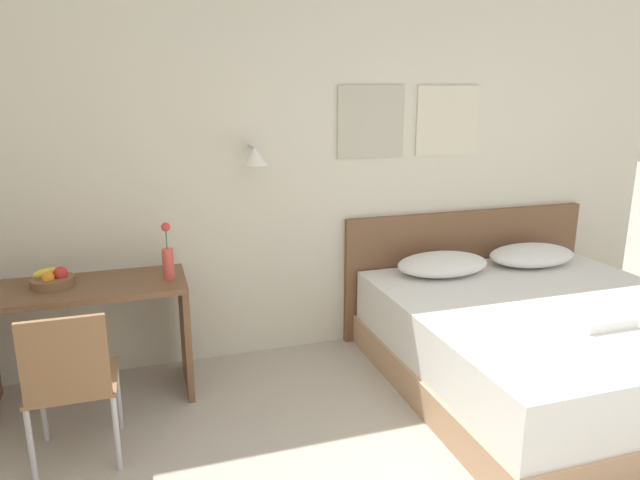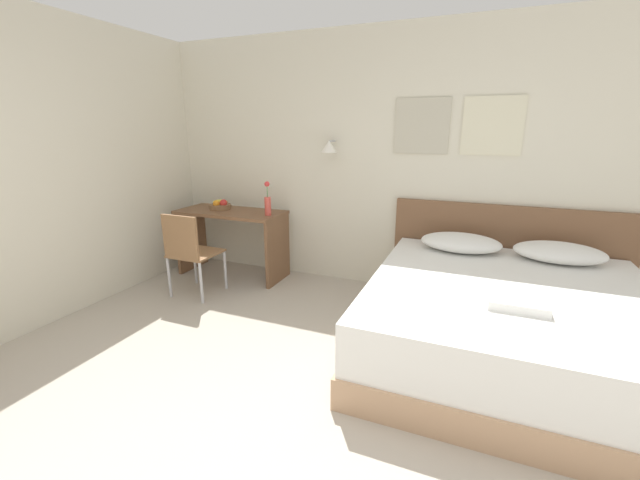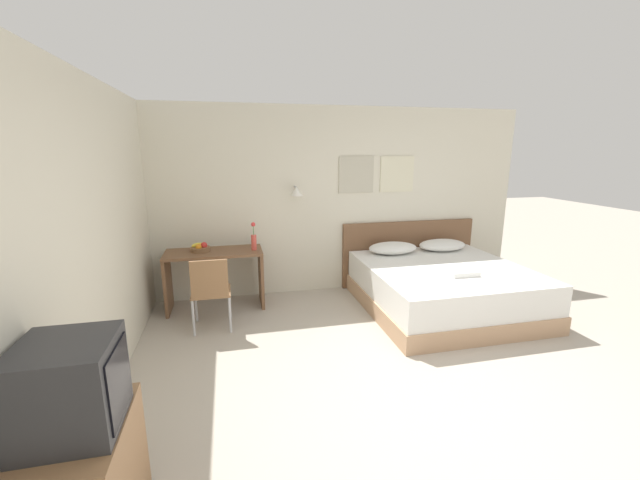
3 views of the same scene
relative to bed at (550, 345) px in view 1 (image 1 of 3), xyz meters
The scene contains 10 objects.
wall_back 1.95m from the bed, 137.21° to the left, with size 5.81×0.31×2.65m.
bed is the anchor object (origin of this frame).
headboard 1.08m from the bed, 90.00° to the left, with size 2.12×0.06×0.99m.
pillow_left 0.93m from the bed, 117.58° to the left, with size 0.71×0.45×0.16m.
pillow_right 0.93m from the bed, 62.42° to the left, with size 0.71×0.45×0.16m.
folded_towel_near_foot 0.45m from the bed, 87.51° to the right, with size 0.35×0.34×0.06m.
desk 3.00m from the bed, 165.74° to the left, with size 1.23×0.55×0.77m.
desk_chair 2.94m from the bed, behind, with size 0.44×0.44×0.88m.
fruit_bowl 3.20m from the bed, 165.79° to the left, with size 0.25×0.25×0.12m.
flower_vase 2.56m from the bed, 163.78° to the left, with size 0.07×0.07×0.37m.
Camera 1 is at (-1.30, -1.02, 1.93)m, focal length 32.00 mm.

